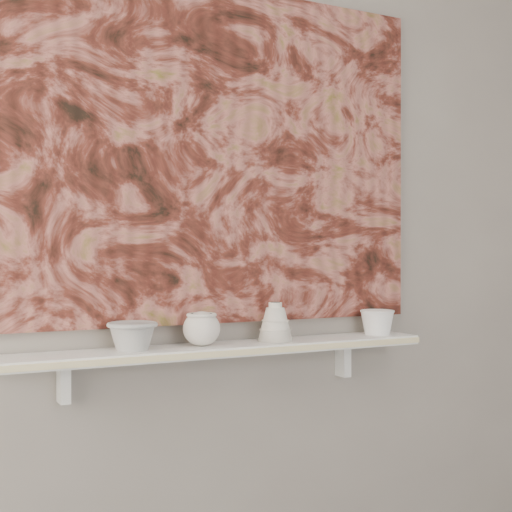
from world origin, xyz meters
TOP-DOWN VIEW (x-y plane):
  - wall_back at (0.00, 1.60)m, footprint 3.60×0.00m
  - shelf at (0.00, 1.51)m, footprint 1.40×0.18m
  - shelf_stripe at (0.00, 1.41)m, footprint 1.40×0.01m
  - bracket_left at (-0.49, 1.57)m, footprint 0.03×0.06m
  - bracket_right at (0.49, 1.57)m, footprint 0.03×0.06m
  - painting at (0.00, 1.59)m, footprint 1.50×0.02m
  - house_motif at (0.45, 1.57)m, footprint 0.09×0.00m
  - bowl_grey at (-0.30, 1.51)m, footprint 0.19×0.19m
  - cup_cream at (-0.08, 1.51)m, footprint 0.15×0.15m
  - bell_vessel at (0.18, 1.51)m, footprint 0.12×0.12m
  - bowl_white at (0.59, 1.51)m, footprint 0.12×0.12m

SIDE VIEW (x-z plane):
  - bracket_left at x=-0.49m, z-range 0.78..0.90m
  - bracket_right at x=0.49m, z-range 0.78..0.90m
  - shelf at x=0.00m, z-range 0.90..0.93m
  - shelf_stripe at x=0.00m, z-range 0.91..0.92m
  - bowl_grey at x=-0.30m, z-range 0.93..1.02m
  - bowl_white at x=0.59m, z-range 0.93..1.02m
  - cup_cream at x=-0.08m, z-range 0.93..1.04m
  - bell_vessel at x=0.18m, z-range 0.93..1.06m
  - house_motif at x=0.45m, z-range 1.19..1.27m
  - wall_back at x=0.00m, z-range -0.45..3.15m
  - painting at x=0.00m, z-range 0.99..2.09m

